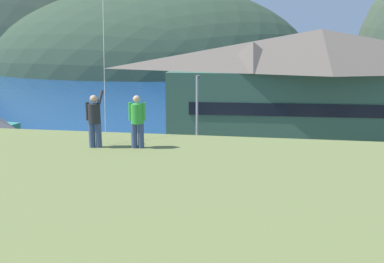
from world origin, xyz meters
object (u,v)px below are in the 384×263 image
at_px(harbor_lodge, 319,84).
at_px(moored_boat_wharfside, 191,109).
at_px(parked_car_front_row_silver, 299,183).
at_px(parked_car_back_row_left, 122,174).
at_px(parked_car_corner_spot, 285,219).
at_px(parking_light_pole, 197,118).
at_px(person_companion, 137,120).
at_px(moored_boat_inner_slip, 188,111).
at_px(person_kite_flyer, 94,119).
at_px(parked_car_mid_row_far, 123,210).
at_px(wharf_dock, 215,115).
at_px(parked_car_mid_row_center, 51,173).
at_px(moored_boat_outer_mooring, 245,115).

xyz_separation_m(harbor_lodge, moored_boat_wharfside, (-14.03, 12.71, -4.84)).
bearing_deg(harbor_lodge, parked_car_front_row_silver, -99.81).
bearing_deg(parked_car_back_row_left, parked_car_corner_spot, -29.08).
height_order(parked_car_back_row_left, parked_car_corner_spot, same).
bearing_deg(parking_light_pole, person_companion, -88.07).
height_order(moored_boat_inner_slip, person_kite_flyer, person_kite_flyer).
distance_m(parked_car_mid_row_far, parking_light_pole, 10.83).
bearing_deg(parking_light_pole, harbor_lodge, 49.53).
bearing_deg(parked_car_front_row_silver, wharf_dock, 106.96).
xyz_separation_m(parked_car_mid_row_center, person_kite_flyer, (8.22, -12.51, 6.23)).
relative_size(moored_boat_inner_slip, parked_car_back_row_left, 1.63).
height_order(moored_boat_inner_slip, parking_light_pole, parking_light_pole).
height_order(moored_boat_outer_mooring, parked_car_mid_row_center, moored_boat_outer_mooring).
bearing_deg(person_kite_flyer, parked_car_front_row_silver, 59.31).
height_order(parked_car_mid_row_center, parking_light_pole, parking_light_pole).
xyz_separation_m(wharf_dock, parked_car_mid_row_center, (-8.00, -27.12, 0.71)).
height_order(moored_boat_inner_slip, parked_car_front_row_silver, moored_boat_inner_slip).
bearing_deg(parked_car_back_row_left, person_kite_flyer, -74.91).
relative_size(parked_car_mid_row_center, parked_car_back_row_left, 1.00).
relative_size(moored_boat_wharfside, moored_boat_inner_slip, 0.87).
bearing_deg(person_companion, parking_light_pole, 91.93).
bearing_deg(moored_boat_outer_mooring, person_companion, -93.13).
bearing_deg(moored_boat_outer_mooring, wharf_dock, 158.04).
bearing_deg(parked_car_corner_spot, parked_car_mid_row_center, 161.24).
distance_m(moored_boat_outer_mooring, parked_car_mid_row_far, 31.30).
bearing_deg(wharf_dock, parked_car_mid_row_center, -106.44).
xyz_separation_m(person_kite_flyer, person_companion, (1.40, 0.15, -0.02)).
height_order(parked_car_corner_spot, person_kite_flyer, person_kite_flyer).
distance_m(moored_boat_wharfside, parked_car_mid_row_far, 34.22).
xyz_separation_m(parked_car_front_row_silver, parked_car_corner_spot, (-1.09, -5.77, 0.00)).
bearing_deg(harbor_lodge, parking_light_pole, -130.47).
bearing_deg(parked_car_corner_spot, harbor_lodge, 79.94).
distance_m(harbor_lodge, parked_car_front_row_silver, 16.36).
bearing_deg(parked_car_corner_spot, wharf_dock, 102.20).
bearing_deg(parked_car_corner_spot, moored_boat_wharfside, 106.79).
bearing_deg(parked_car_mid_row_center, harbor_lodge, 40.83).
relative_size(moored_boat_wharfside, parked_car_back_row_left, 1.42).
distance_m(moored_boat_wharfside, parked_car_front_row_silver, 30.41).
height_order(harbor_lodge, wharf_dock, harbor_lodge).
height_order(parked_car_back_row_left, person_companion, person_companion).
relative_size(harbor_lodge, wharf_dock, 2.57).
relative_size(parked_car_mid_row_far, person_companion, 2.47).
bearing_deg(parking_light_pole, parked_car_corner_spot, -59.15).
bearing_deg(moored_boat_wharfside, harbor_lodge, -42.17).
bearing_deg(parked_car_mid_row_center, moored_boat_inner_slip, 80.57).
xyz_separation_m(moored_boat_wharfside, parked_car_mid_row_far, (1.94, -34.16, 0.34)).
xyz_separation_m(moored_boat_wharfside, moored_boat_outer_mooring, (6.99, -3.28, -0.00)).
height_order(moored_boat_wharfside, parked_car_corner_spot, moored_boat_wharfside).
bearing_deg(parked_car_corner_spot, parked_car_mid_row_far, -178.76).
relative_size(parking_light_pole, person_companion, 4.06).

